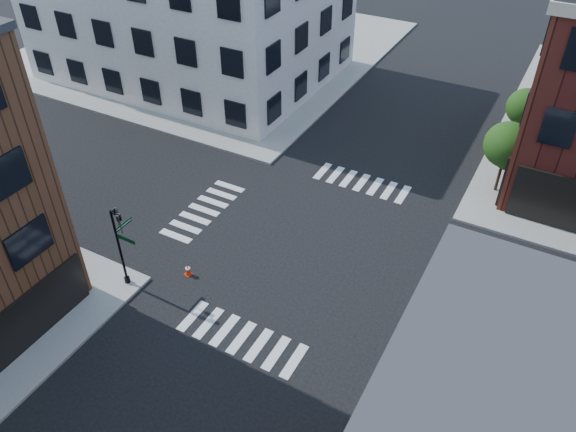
{
  "coord_description": "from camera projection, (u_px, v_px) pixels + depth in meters",
  "views": [
    {
      "loc": [
        9.74,
        -20.5,
        19.91
      ],
      "look_at": [
        -0.89,
        -0.97,
        2.5
      ],
      "focal_mm": 35.0,
      "sensor_mm": 36.0,
      "label": 1
    }
  ],
  "objects": [
    {
      "name": "tree_near",
      "position": [
        508.0,
        147.0,
        32.23
      ],
      "size": [
        2.69,
        2.69,
        4.49
      ],
      "color": "black",
      "rests_on": "ground"
    },
    {
      "name": "building_nw",
      "position": [
        191.0,
        6.0,
        44.95
      ],
      "size": [
        22.0,
        16.0,
        11.0
      ],
      "primitive_type": "cube",
      "color": "beige",
      "rests_on": "ground"
    },
    {
      "name": "traffic_cone",
      "position": [
        188.0,
        270.0,
        28.31
      ],
      "size": [
        0.44,
        0.44,
        0.64
      ],
      "rotation": [
        0.0,
        0.0,
        -0.31
      ],
      "color": "red",
      "rests_on": "ground"
    },
    {
      "name": "tree_far",
      "position": [
        526.0,
        109.0,
        36.55
      ],
      "size": [
        2.43,
        2.43,
        4.07
      ],
      "color": "black",
      "rests_on": "ground"
    },
    {
      "name": "sidewalk_nw",
      "position": [
        212.0,
        46.0,
        52.5
      ],
      "size": [
        30.0,
        30.0,
        0.15
      ],
      "primitive_type": "cube",
      "color": "gray",
      "rests_on": "ground"
    },
    {
      "name": "signal_pole",
      "position": [
        121.0,
        239.0,
        26.27
      ],
      "size": [
        1.29,
        1.24,
        4.6
      ],
      "color": "black",
      "rests_on": "ground"
    },
    {
      "name": "ground",
      "position": [
        311.0,
        248.0,
        30.12
      ],
      "size": [
        120.0,
        120.0,
        0.0
      ],
      "primitive_type": "plane",
      "color": "black",
      "rests_on": "ground"
    },
    {
      "name": "box_truck",
      "position": [
        562.0,
        339.0,
        22.8
      ],
      "size": [
        8.34,
        3.06,
        3.71
      ],
      "rotation": [
        0.0,
        0.0,
        -0.07
      ],
      "color": "silver",
      "rests_on": "ground"
    }
  ]
}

